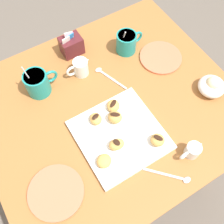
# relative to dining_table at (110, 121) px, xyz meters

# --- Properties ---
(ground_plane) EXTENTS (8.00, 8.00, 0.00)m
(ground_plane) POSITION_rel_dining_table_xyz_m (0.00, 0.00, -0.62)
(ground_plane) COLOR #665B51
(dining_table) EXTENTS (0.99, 0.86, 0.75)m
(dining_table) POSITION_rel_dining_table_xyz_m (0.00, 0.00, 0.00)
(dining_table) COLOR #A36633
(dining_table) RESTS_ON ground_plane
(pastry_plate_square) EXTENTS (0.30, 0.30, 0.02)m
(pastry_plate_square) POSITION_rel_dining_table_xyz_m (-0.04, -0.13, 0.14)
(pastry_plate_square) COLOR white
(pastry_plate_square) RESTS_ON dining_table
(coffee_mug_teal_left) EXTENTS (0.13, 0.09, 0.15)m
(coffee_mug_teal_left) POSITION_rel_dining_table_xyz_m (-0.20, 0.21, 0.19)
(coffee_mug_teal_left) COLOR teal
(coffee_mug_teal_left) RESTS_ON dining_table
(coffee_mug_teal_right) EXTENTS (0.12, 0.09, 0.14)m
(coffee_mug_teal_right) POSITION_rel_dining_table_xyz_m (0.21, 0.21, 0.19)
(coffee_mug_teal_right) COLOR teal
(coffee_mug_teal_right) RESTS_ON dining_table
(cream_pitcher_white) EXTENTS (0.10, 0.06, 0.07)m
(cream_pitcher_white) POSITION_rel_dining_table_xyz_m (-0.02, 0.20, 0.18)
(cream_pitcher_white) COLOR white
(cream_pitcher_white) RESTS_ON dining_table
(sugar_caddy) EXTENTS (0.09, 0.07, 0.11)m
(sugar_caddy) POSITION_rel_dining_table_xyz_m (-0.00, 0.32, 0.18)
(sugar_caddy) COLOR #561E23
(sugar_caddy) RESTS_ON dining_table
(ice_cream_bowl) EXTENTS (0.11, 0.11, 0.08)m
(ice_cream_bowl) POSITION_rel_dining_table_xyz_m (0.38, -0.15, 0.17)
(ice_cream_bowl) COLOR white
(ice_cream_bowl) RESTS_ON dining_table
(chocolate_sauce_pitcher) EXTENTS (0.09, 0.05, 0.06)m
(chocolate_sauce_pitcher) POSITION_rel_dining_table_xyz_m (0.14, -0.32, 0.17)
(chocolate_sauce_pitcher) COLOR white
(chocolate_sauce_pitcher) RESTS_ON dining_table
(saucer_coral_left) EXTENTS (0.19, 0.19, 0.01)m
(saucer_coral_left) POSITION_rel_dining_table_xyz_m (-0.32, -0.19, 0.14)
(saucer_coral_left) COLOR #E5704C
(saucer_coral_left) RESTS_ON dining_table
(saucer_coral_right) EXTENTS (0.18, 0.18, 0.01)m
(saucer_coral_right) POSITION_rel_dining_table_xyz_m (0.31, 0.09, 0.14)
(saucer_coral_right) COLOR #E5704C
(saucer_coral_right) RESTS_ON dining_table
(loose_spoon_near_saucer) EXTENTS (0.12, 0.12, 0.01)m
(loose_spoon_near_saucer) POSITION_rel_dining_table_xyz_m (0.04, -0.35, 0.14)
(loose_spoon_near_saucer) COLOR silver
(loose_spoon_near_saucer) RESTS_ON dining_table
(loose_spoon_by_plate) EXTENTS (0.07, 0.15, 0.01)m
(loose_spoon_by_plate) POSITION_rel_dining_table_xyz_m (0.06, 0.13, 0.14)
(loose_spoon_by_plate) COLOR silver
(loose_spoon_by_plate) RESTS_ON dining_table
(beignet_0) EXTENTS (0.07, 0.07, 0.03)m
(beignet_0) POSITION_rel_dining_table_xyz_m (0.00, -0.02, 0.17)
(beignet_0) COLOR #DBA351
(beignet_0) RESTS_ON pastry_plate_square
(chocolate_drizzle_0) EXTENTS (0.04, 0.03, 0.00)m
(chocolate_drizzle_0) POSITION_rel_dining_table_xyz_m (0.00, -0.02, 0.19)
(chocolate_drizzle_0) COLOR black
(chocolate_drizzle_0) RESTS_ON beignet_0
(beignet_1) EXTENTS (0.07, 0.07, 0.04)m
(beignet_1) POSITION_rel_dining_table_xyz_m (0.06, -0.22, 0.17)
(beignet_1) COLOR #DBA351
(beignet_1) RESTS_ON pastry_plate_square
(chocolate_drizzle_1) EXTENTS (0.03, 0.04, 0.00)m
(chocolate_drizzle_1) POSITION_rel_dining_table_xyz_m (0.06, -0.22, 0.19)
(chocolate_drizzle_1) COLOR black
(chocolate_drizzle_1) RESTS_ON beignet_1
(beignet_2) EXTENTS (0.06, 0.06, 0.03)m
(beignet_2) POSITION_rel_dining_table_xyz_m (-0.14, -0.19, 0.17)
(beignet_2) COLOR #DBA351
(beignet_2) RESTS_ON pastry_plate_square
(beignet_3) EXTENTS (0.06, 0.05, 0.04)m
(beignet_3) POSITION_rel_dining_table_xyz_m (-0.07, -0.16, 0.17)
(beignet_3) COLOR #DBA351
(beignet_3) RESTS_ON pastry_plate_square
(chocolate_drizzle_3) EXTENTS (0.03, 0.03, 0.00)m
(chocolate_drizzle_3) POSITION_rel_dining_table_xyz_m (-0.07, -0.16, 0.19)
(chocolate_drizzle_3) COLOR black
(chocolate_drizzle_3) RESTS_ON beignet_3
(beignet_4) EXTENTS (0.05, 0.06, 0.03)m
(beignet_4) POSITION_rel_dining_table_xyz_m (-0.08, -0.04, 0.17)
(beignet_4) COLOR #DBA351
(beignet_4) RESTS_ON pastry_plate_square
(chocolate_drizzle_4) EXTENTS (0.03, 0.03, 0.00)m
(chocolate_drizzle_4) POSITION_rel_dining_table_xyz_m (-0.08, -0.04, 0.19)
(chocolate_drizzle_4) COLOR black
(chocolate_drizzle_4) RESTS_ON beignet_4
(beignet_5) EXTENTS (0.07, 0.07, 0.04)m
(beignet_5) POSITION_rel_dining_table_xyz_m (-0.02, -0.07, 0.17)
(beignet_5) COLOR #DBA351
(beignet_5) RESTS_ON pastry_plate_square
(chocolate_drizzle_5) EXTENTS (0.04, 0.04, 0.00)m
(chocolate_drizzle_5) POSITION_rel_dining_table_xyz_m (-0.02, -0.07, 0.19)
(chocolate_drizzle_5) COLOR black
(chocolate_drizzle_5) RESTS_ON beignet_5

